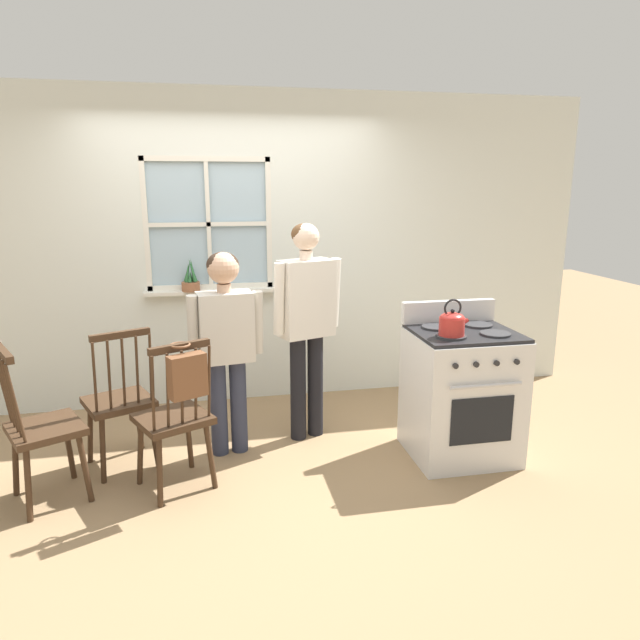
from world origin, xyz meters
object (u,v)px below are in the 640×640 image
Objects in this scene: chair_center_cluster at (120,403)px; person_elderly_left at (226,333)px; chair_near_wall at (42,430)px; kettle at (452,323)px; chair_by_window at (174,420)px; handbag at (187,375)px; person_teen_center at (306,312)px; potted_plant at (191,281)px; stove at (461,392)px.

chair_center_cluster is 0.86m from person_elderly_left.
chair_center_cluster is at bearing -75.52° from chair_near_wall.
person_elderly_left reaches higher than kettle.
person_elderly_left is at bearing -154.69° from chair_by_window.
chair_near_wall is 3.27× the size of handbag.
kettle is (0.87, -0.65, 0.03)m from person_teen_center.
chair_by_window is 1.59m from potted_plant.
chair_near_wall is 0.54m from chair_center_cluster.
chair_by_window is 1.99m from stove.
person_elderly_left is at bearing 174.84° from person_teen_center.
person_teen_center reaches higher than potted_plant.
chair_by_window is at bearing -167.55° from person_teen_center.
person_elderly_left is at bearing -96.02° from chair_near_wall.
person_teen_center reaches higher than handbag.
potted_plant is at bearing -58.72° from chair_near_wall.
stove is at bearing -115.46° from chair_near_wall.
person_teen_center reaches higher than chair_by_window.
stove is 1.94m from handbag.
person_elderly_left is 1.06m from potted_plant.
person_teen_center reaches higher than chair_center_cluster.
person_teen_center is 5.71× the size of potted_plant.
chair_by_window is 0.44m from handbag.
person_elderly_left is 5.95× the size of kettle.
chair_center_cluster is 0.84m from handbag.
chair_center_cluster is at bearing 169.30° from kettle.
chair_near_wall is at bearing -167.13° from person_elderly_left.
chair_by_window and handbag have the same top height.
chair_near_wall is 3.49× the size of potted_plant.
person_teen_center is at bearing 153.24° from stove.
person_teen_center is (1.34, 0.23, 0.53)m from chair_center_cluster.
kettle is at bearing 145.46° from chair_center_cluster.
person_elderly_left is 1.56m from kettle.
handbag is at bearing -174.64° from kettle.
stove is at bearing -46.35° from person_teen_center.
chair_near_wall is at bearing 166.17° from handbag.
chair_near_wall is 4.07× the size of kettle.
person_teen_center reaches higher than stove.
potted_plant is (-0.25, 1.01, 0.21)m from person_elderly_left.
chair_by_window is at bearing -117.57° from chair_near_wall.
person_teen_center is at bearing -45.08° from potted_plant.
kettle is 0.80× the size of handbag.
chair_by_window is 0.53m from chair_center_cluster.
chair_near_wall and chair_center_cluster have the same top height.
chair_near_wall is 0.68× the size of person_elderly_left.
handbag is at bearing -171.15° from stove.
chair_near_wall is 2.67m from kettle.
chair_by_window is 3.49× the size of potted_plant.
stove reaches higher than chair_center_cluster.
kettle is 1.74m from handbag.
chair_by_window and chair_near_wall have the same top height.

